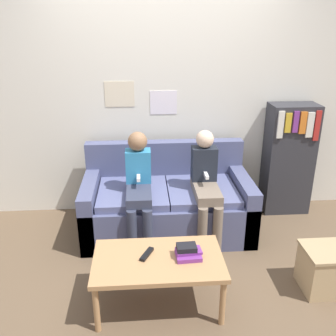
{
  "coord_description": "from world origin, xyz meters",
  "views": [
    {
      "loc": [
        -0.24,
        -2.87,
        2.06
      ],
      "look_at": [
        0.0,
        0.42,
        0.74
      ],
      "focal_mm": 40.0,
      "sensor_mm": 36.0,
      "label": 1
    }
  ],
  "objects": [
    {
      "name": "ground_plane",
      "position": [
        0.0,
        0.0,
        0.0
      ],
      "size": [
        10.0,
        10.0,
        0.0
      ],
      "primitive_type": "plane",
      "color": "brown"
    },
    {
      "name": "wall_back",
      "position": [
        -0.0,
        1.1,
        1.3
      ],
      "size": [
        8.0,
        0.06,
        2.6
      ],
      "color": "silver",
      "rests_on": "ground_plane"
    },
    {
      "name": "couch",
      "position": [
        0.0,
        0.56,
        0.29
      ],
      "size": [
        1.67,
        0.89,
        0.85
      ],
      "color": "#4C5175",
      "rests_on": "ground_plane"
    },
    {
      "name": "coffee_table",
      "position": [
        -0.15,
        -0.56,
        0.37
      ],
      "size": [
        0.96,
        0.57,
        0.41
      ],
      "color": "#AD7F51",
      "rests_on": "ground_plane"
    },
    {
      "name": "person_left",
      "position": [
        -0.28,
        0.35,
        0.62
      ],
      "size": [
        0.24,
        0.59,
        1.08
      ],
      "color": "#33384C",
      "rests_on": "ground_plane"
    },
    {
      "name": "person_right",
      "position": [
        0.36,
        0.35,
        0.61
      ],
      "size": [
        0.24,
        0.59,
        1.08
      ],
      "color": "#756656",
      "rests_on": "ground_plane"
    },
    {
      "name": "tv_remote",
      "position": [
        -0.23,
        -0.51,
        0.42
      ],
      "size": [
        0.11,
        0.17,
        0.02
      ],
      "rotation": [
        0.0,
        0.0,
        -0.47
      ],
      "color": "black",
      "rests_on": "coffee_table"
    },
    {
      "name": "book_stack",
      "position": [
        0.08,
        -0.55,
        0.45
      ],
      "size": [
        0.2,
        0.16,
        0.09
      ],
      "color": "#7A3389",
      "rests_on": "coffee_table"
    },
    {
      "name": "bookshelf",
      "position": [
        1.37,
        0.89,
        0.62
      ],
      "size": [
        0.51,
        0.32,
        1.23
      ],
      "color": "#2D2D33",
      "rests_on": "ground_plane"
    },
    {
      "name": "storage_box",
      "position": [
        1.22,
        -0.48,
        0.19
      ],
      "size": [
        0.42,
        0.35,
        0.37
      ],
      "color": "tan",
      "rests_on": "ground_plane"
    }
  ]
}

